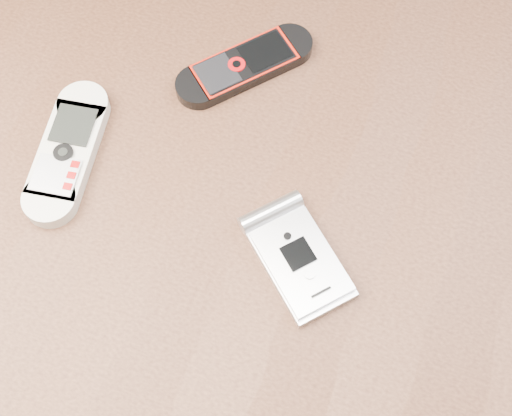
# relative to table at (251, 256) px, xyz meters

# --- Properties ---
(ground) EXTENTS (4.00, 4.00, 0.00)m
(ground) POSITION_rel_table_xyz_m (0.00, 0.00, -0.64)
(ground) COLOR #472B19
(ground) RESTS_ON ground
(table) EXTENTS (1.20, 0.80, 0.75)m
(table) POSITION_rel_table_xyz_m (0.00, 0.00, 0.00)
(table) COLOR black
(table) RESTS_ON ground
(nokia_white) EXTENTS (0.06, 0.14, 0.02)m
(nokia_white) POSITION_rel_table_xyz_m (-0.16, -0.00, 0.11)
(nokia_white) COLOR beige
(nokia_white) RESTS_ON table
(nokia_black_red) EXTENTS (0.12, 0.13, 0.01)m
(nokia_black_red) POSITION_rel_table_xyz_m (-0.05, 0.13, 0.11)
(nokia_black_red) COLOR black
(nokia_black_red) RESTS_ON table
(motorola_razr) EXTENTS (0.11, 0.11, 0.02)m
(motorola_razr) POSITION_rel_table_xyz_m (0.05, -0.03, 0.11)
(motorola_razr) COLOR silver
(motorola_razr) RESTS_ON table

